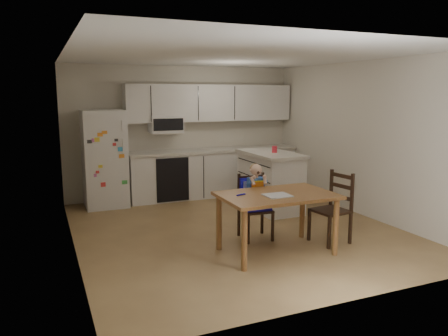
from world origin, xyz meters
name	(u,v)px	position (x,y,z in m)	size (l,w,h in m)	color
room	(223,142)	(0.00, 0.48, 1.25)	(4.52, 5.01, 2.51)	brown
refrigerator	(105,159)	(-1.55, 2.15, 0.85)	(0.72, 0.70, 1.70)	silver
kitchen_run	(211,151)	(0.50, 2.24, 0.88)	(3.37, 0.62, 2.15)	silver
kitchen_island	(270,180)	(1.03, 0.83, 0.50)	(0.71, 1.35, 0.99)	silver
red_cup	(275,149)	(1.06, 0.74, 1.05)	(0.09, 0.09, 0.11)	red
dining_table	(277,202)	(0.08, -1.06, 0.65)	(1.41, 0.91, 0.75)	brown
napkin	(277,195)	(0.03, -1.16, 0.76)	(0.31, 0.27, 0.01)	#BABAC0
toddler_spoon	(240,195)	(-0.37, -0.96, 0.76)	(0.02, 0.02, 0.12)	#1512C4
chair_booster	(255,193)	(0.08, -0.44, 0.63)	(0.42, 0.42, 1.05)	black
chair_side	(336,202)	(1.02, -0.99, 0.54)	(0.47, 0.47, 0.95)	black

